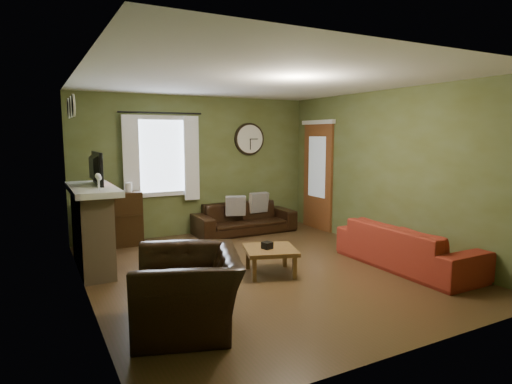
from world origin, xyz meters
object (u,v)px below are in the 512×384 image
bookshelf (118,220)px  sofa_red (407,246)px  sofa_brown (244,218)px  armchair (188,290)px  coffee_table (270,261)px

bookshelf → sofa_red: bearing=-42.4°
sofa_brown → armchair: armchair is taller
sofa_brown → armchair: size_ratio=1.71×
sofa_brown → coffee_table: bearing=-108.4°
sofa_red → armchair: size_ratio=1.85×
sofa_brown → armchair: 4.13m
armchair → coffee_table: (1.53, 1.03, -0.19)m
bookshelf → coffee_table: bearing=-57.6°
bookshelf → sofa_brown: bookshelf is taller
sofa_red → armchair: 3.41m
sofa_brown → coffee_table: size_ratio=2.91×
bookshelf → armchair: bearing=-89.5°
sofa_brown → sofa_red: size_ratio=0.92×
coffee_table → armchair: bearing=-145.9°
sofa_red → bookshelf: bearing=47.6°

